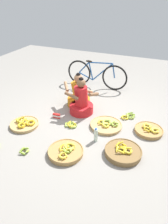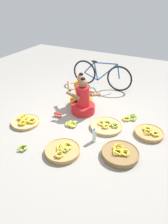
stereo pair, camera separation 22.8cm
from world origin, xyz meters
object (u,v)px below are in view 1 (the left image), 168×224
(banana_basket_front_left, at_px, (123,152))
(water_bottle, at_px, (96,135))
(loose_bananas_near_vendor, at_px, (71,125))
(banana_basket_front_center, at_px, (24,124))
(loose_bananas_back_right, at_px, (25,151))
(packet_carton_stack, at_px, (56,116))
(banana_basket_mid_left, at_px, (106,125))
(bicycle_leaning, at_px, (96,74))
(loose_bananas_near_bicycle, at_px, (129,116))
(vendor_woman_front, at_px, (81,102))
(banana_basket_mid_right, at_px, (149,130))
(banana_basket_back_left, at_px, (66,151))
(vendor_woman_behind, at_px, (78,95))

(banana_basket_front_left, xyz_separation_m, water_bottle, (-0.54, 0.15, 0.08))
(banana_basket_front_left, bearing_deg, loose_bananas_near_vendor, 161.14)
(banana_basket_front_center, bearing_deg, loose_bananas_back_right, -53.05)
(water_bottle, relative_size, packet_carton_stack, 1.69)
(banana_basket_mid_left, relative_size, loose_bananas_back_right, 3.63)
(bicycle_leaning, distance_m, packet_carton_stack, 1.86)
(banana_basket_front_center, distance_m, loose_bananas_near_bicycle, 2.17)
(loose_bananas_near_bicycle, relative_size, packet_carton_stack, 2.05)
(loose_bananas_near_vendor, xyz_separation_m, loose_bananas_near_bicycle, (0.99, 0.77, -0.00))
(loose_bananas_near_vendor, bearing_deg, vendor_woman_front, 92.53)
(vendor_woman_front, relative_size, banana_basket_front_center, 1.44)
(loose_bananas_back_right, bearing_deg, banana_basket_mid_right, 37.03)
(bicycle_leaning, relative_size, banana_basket_mid_left, 2.68)
(banana_basket_mid_right, relative_size, banana_basket_mid_left, 0.85)
(vendor_woman_front, xyz_separation_m, banana_basket_mid_left, (0.67, -0.31, -0.23))
(vendor_woman_front, height_order, loose_bananas_back_right, vendor_woman_front)
(loose_bananas_near_bicycle, bearing_deg, loose_bananas_near_vendor, -142.08)
(banana_basket_front_center, height_order, banana_basket_mid_left, banana_basket_front_center)
(bicycle_leaning, distance_m, banana_basket_front_left, 2.74)
(banana_basket_front_center, bearing_deg, banana_basket_back_left, -19.30)
(banana_basket_mid_left, xyz_separation_m, banana_basket_back_left, (-0.38, -1.01, 0.01))
(bicycle_leaning, relative_size, banana_basket_front_center, 2.98)
(banana_basket_back_left, bearing_deg, loose_bananas_back_right, -160.14)
(water_bottle, bearing_deg, loose_bananas_near_bicycle, 69.42)
(vendor_woman_behind, distance_m, banana_basket_mid_right, 1.74)
(loose_bananas_back_right, bearing_deg, bicycle_leaning, 86.29)
(loose_bananas_near_bicycle, distance_m, packet_carton_stack, 1.54)
(loose_bananas_near_bicycle, bearing_deg, vendor_woman_behind, 176.48)
(banana_basket_mid_left, bearing_deg, loose_bananas_near_bicycle, 56.49)
(banana_basket_mid_right, relative_size, loose_bananas_near_bicycle, 1.59)
(banana_basket_back_left, relative_size, loose_bananas_back_right, 3.42)
(banana_basket_back_left, relative_size, loose_bananas_near_bicycle, 1.76)
(banana_basket_front_center, height_order, loose_bananas_near_vendor, banana_basket_front_center)
(packet_carton_stack, bearing_deg, banana_basket_mid_left, 5.34)
(vendor_woman_front, height_order, loose_bananas_near_bicycle, vendor_woman_front)
(loose_bananas_back_right, xyz_separation_m, packet_carton_stack, (-0.03, 1.14, 0.01))
(vendor_woman_front, distance_m, water_bottle, 1.04)
(vendor_woman_front, relative_size, banana_basket_back_left, 1.38)
(banana_basket_front_center, height_order, banana_basket_front_left, banana_basket_front_left)
(loose_bananas_near_vendor, distance_m, loose_bananas_near_bicycle, 1.25)
(banana_basket_mid_left, bearing_deg, loose_bananas_back_right, -129.86)
(banana_basket_front_left, height_order, loose_bananas_back_right, banana_basket_front_left)
(banana_basket_back_left, xyz_separation_m, packet_carton_stack, (-0.69, 0.91, -0.01))
(vendor_woman_front, distance_m, vendor_woman_behind, 0.34)
(loose_bananas_back_right, xyz_separation_m, water_bottle, (1.00, 0.75, 0.10))
(loose_bananas_near_vendor, relative_size, loose_bananas_near_bicycle, 0.86)
(loose_bananas_near_vendor, bearing_deg, banana_basket_mid_left, 21.42)
(bicycle_leaning, relative_size, loose_bananas_near_vendor, 5.84)
(banana_basket_front_left, bearing_deg, vendor_woman_front, 140.74)
(vendor_woman_front, distance_m, packet_carton_stack, 0.61)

